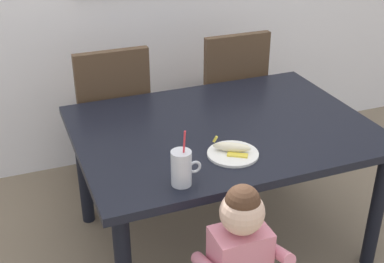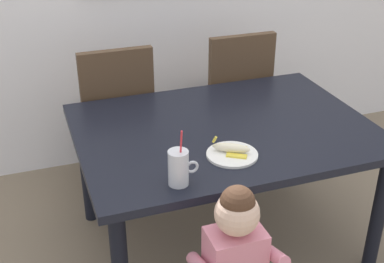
{
  "view_description": "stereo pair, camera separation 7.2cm",
  "coord_description": "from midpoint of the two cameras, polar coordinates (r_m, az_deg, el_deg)",
  "views": [
    {
      "loc": [
        -0.97,
        -2.06,
        1.86
      ],
      "look_at": [
        -0.21,
        -0.11,
        0.77
      ],
      "focal_mm": 48.26,
      "sensor_mm": 36.0,
      "label": 1
    },
    {
      "loc": [
        -0.9,
        -2.08,
        1.86
      ],
      "look_at": [
        -0.21,
        -0.11,
        0.77
      ],
      "focal_mm": 48.26,
      "sensor_mm": 36.0,
      "label": 2
    }
  ],
  "objects": [
    {
      "name": "dining_chair_left",
      "position": [
        3.13,
        -9.58,
        2.12
      ],
      "size": [
        0.44,
        0.44,
        0.96
      ],
      "rotation": [
        0.0,
        0.0,
        3.14
      ],
      "color": "#4C3826",
      "rests_on": "ground"
    },
    {
      "name": "snack_plate",
      "position": [
        2.29,
        3.65,
        -2.49
      ],
      "size": [
        0.23,
        0.23,
        0.01
      ],
      "primitive_type": "cylinder",
      "color": "white",
      "rests_on": "dining_table"
    },
    {
      "name": "peeled_banana",
      "position": [
        2.29,
        3.59,
        -1.79
      ],
      "size": [
        0.17,
        0.15,
        0.07
      ],
      "rotation": [
        0.0,
        0.0,
        -0.56
      ],
      "color": "#F4EAC6",
      "rests_on": "snack_plate"
    },
    {
      "name": "dining_table",
      "position": [
        2.59,
        2.64,
        -1.04
      ],
      "size": [
        1.45,
        1.06,
        0.71
      ],
      "color": "black",
      "rests_on": "ground"
    },
    {
      "name": "ground_plane",
      "position": [
        2.94,
        2.37,
        -11.85
      ],
      "size": [
        24.0,
        24.0,
        0.0
      ],
      "primitive_type": "plane",
      "color": "#7A6B56"
    },
    {
      "name": "toddler_standing",
      "position": [
        2.04,
        4.29,
        -13.44
      ],
      "size": [
        0.33,
        0.24,
        0.84
      ],
      "color": "#3F4760",
      "rests_on": "ground"
    },
    {
      "name": "dining_chair_right",
      "position": [
        3.36,
        3.35,
        4.32
      ],
      "size": [
        0.44,
        0.44,
        0.96
      ],
      "rotation": [
        0.0,
        0.0,
        3.14
      ],
      "color": "#4C3826",
      "rests_on": "ground"
    },
    {
      "name": "milk_cup",
      "position": [
        2.06,
        -2.15,
        -4.26
      ],
      "size": [
        0.13,
        0.08,
        0.25
      ],
      "color": "silver",
      "rests_on": "dining_table"
    }
  ]
}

